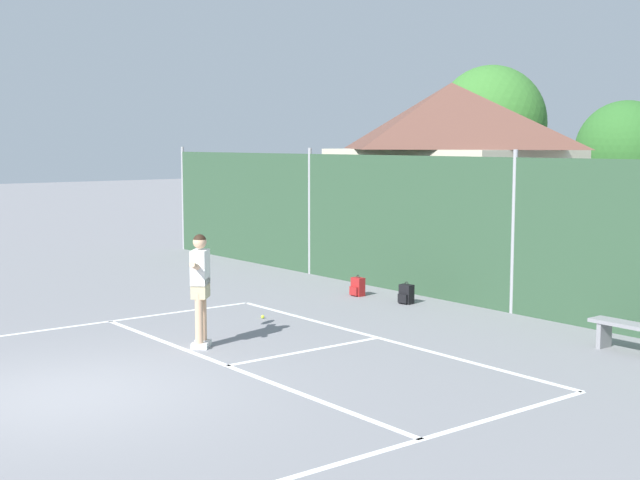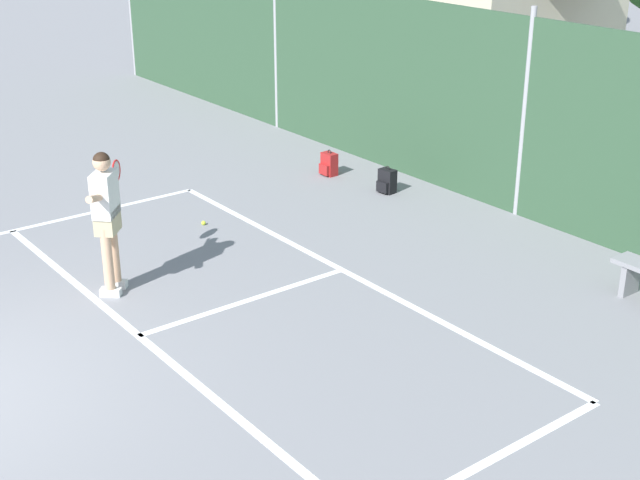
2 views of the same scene
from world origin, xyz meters
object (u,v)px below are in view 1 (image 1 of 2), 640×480
tennis_player (200,280)px  tennis_ball (263,317)px  backpack_black (406,295)px  backpack_red (357,287)px  courtside_bench (638,332)px

tennis_player → tennis_ball: tennis_player is taller
tennis_ball → tennis_player: bearing=-58.2°
tennis_player → backpack_black: 5.41m
tennis_player → backpack_red: bearing=111.8°
tennis_player → tennis_ball: bearing=121.8°
backpack_red → backpack_black: (1.32, 0.19, 0.00)m
tennis_ball → backpack_black: backpack_black is taller
backpack_black → courtside_bench: (5.38, -0.14, 0.17)m
backpack_red → tennis_ball: bearing=-76.1°
tennis_player → backpack_black: tennis_player is taller
tennis_player → backpack_black: bearing=97.8°
backpack_red → backpack_black: size_ratio=1.00×
tennis_ball → backpack_black: bearing=79.7°
backpack_red → courtside_bench: size_ratio=0.29×
courtside_bench → backpack_red: bearing=-179.5°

